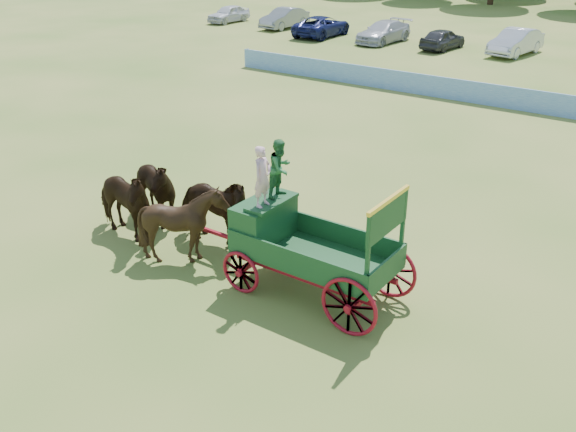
{
  "coord_description": "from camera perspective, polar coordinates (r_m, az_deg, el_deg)",
  "views": [
    {
      "loc": [
        10.5,
        -12.16,
        8.36
      ],
      "look_at": [
        1.88,
        0.02,
        1.3
      ],
      "focal_mm": 40.0,
      "sensor_mm": 36.0,
      "label": 1
    }
  ],
  "objects": [
    {
      "name": "ground",
      "position": [
        18.11,
        -4.9,
        -2.28
      ],
      "size": [
        160.0,
        160.0,
        0.0
      ],
      "primitive_type": "plane",
      "color": "#9C9046",
      "rests_on": "ground"
    },
    {
      "name": "farm_dray",
      "position": [
        15.27,
        0.23,
        -1.09
      ],
      "size": [
        6.0,
        2.0,
        3.61
      ],
      "color": "maroon",
      "rests_on": "ground"
    },
    {
      "name": "horse_wheel_right",
      "position": [
        17.56,
        -6.76,
        0.56
      ],
      "size": [
        2.6,
        1.38,
        2.12
      ],
      "primitive_type": "imported",
      "rotation": [
        0.0,
        0.0,
        1.67
      ],
      "color": "black",
      "rests_on": "ground"
    },
    {
      "name": "parked_cars",
      "position": [
        46.35,
        13.11,
        15.24
      ],
      "size": [
        37.51,
        7.45,
        1.63
      ],
      "color": "silver",
      "rests_on": "ground"
    },
    {
      "name": "horse_wheel_left",
      "position": [
        16.84,
        -9.24,
        -0.72
      ],
      "size": [
        2.17,
        1.99,
        2.12
      ],
      "primitive_type": "imported",
      "rotation": [
        0.0,
        0.0,
        1.41
      ],
      "color": "black",
      "rests_on": "ground"
    },
    {
      "name": "horse_lead_left",
      "position": [
        18.48,
        -14.62,
        1.18
      ],
      "size": [
        2.58,
        1.32,
        2.12
      ],
      "primitive_type": "imported",
      "rotation": [
        0.0,
        0.0,
        1.5
      ],
      "color": "black",
      "rests_on": "ground"
    },
    {
      "name": "sponsor_banner",
      "position": [
        33.22,
        14.26,
        10.9
      ],
      "size": [
        26.0,
        0.08,
        1.05
      ],
      "primitive_type": "cube",
      "color": "#216AB6",
      "rests_on": "ground"
    },
    {
      "name": "horse_lead_right",
      "position": [
        19.13,
        -12.16,
        2.29
      ],
      "size": [
        2.71,
        1.74,
        2.12
      ],
      "primitive_type": "imported",
      "rotation": [
        0.0,
        0.0,
        1.31
      ],
      "color": "black",
      "rests_on": "ground"
    }
  ]
}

